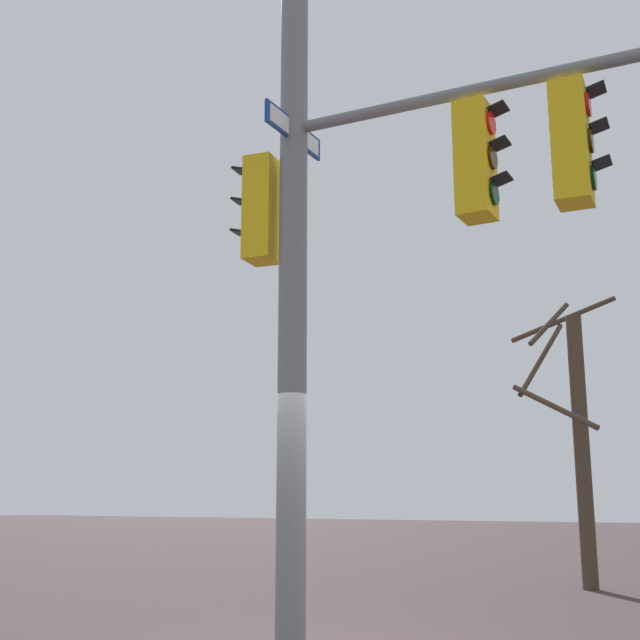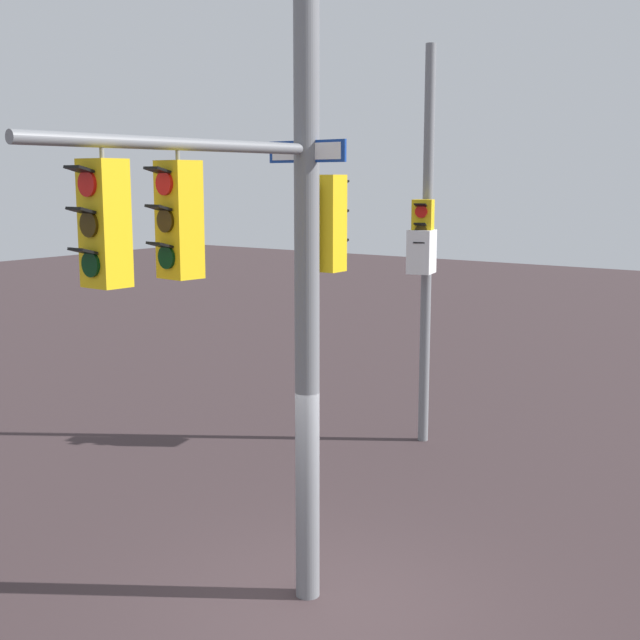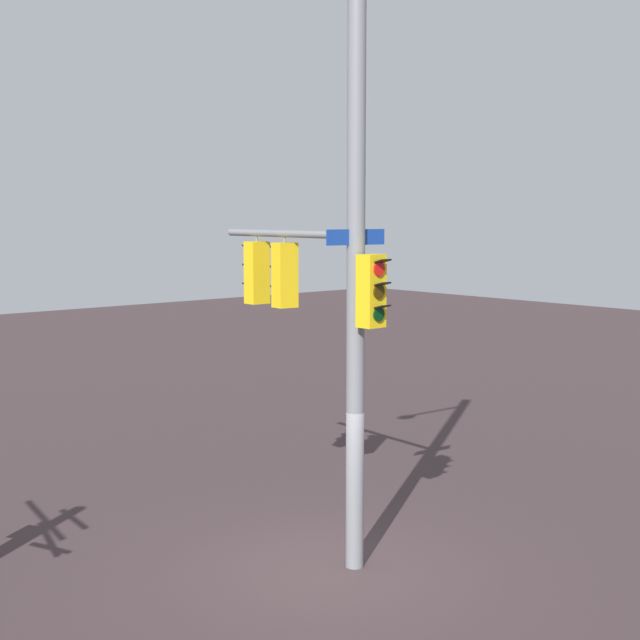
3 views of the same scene
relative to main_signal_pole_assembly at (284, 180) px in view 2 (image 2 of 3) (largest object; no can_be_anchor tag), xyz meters
The scene contains 3 objects.
ground_plane 4.93m from the main_signal_pole_assembly, 38.34° to the right, with size 80.00×80.00×0.00m, color #3A2D2E.
main_signal_pole_assembly is the anchor object (origin of this frame).
secondary_pole_assembly 6.87m from the main_signal_pole_assembly, 15.40° to the left, with size 0.75×0.53×7.29m.
Camera 2 is at (-7.48, -5.20, 4.92)m, focal length 47.38 mm.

